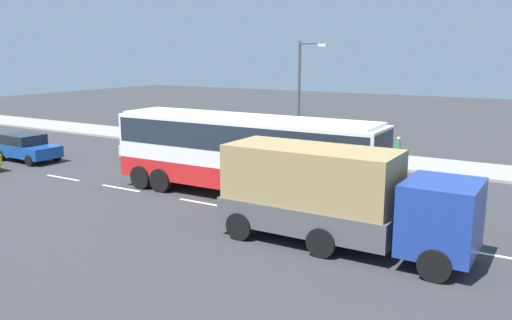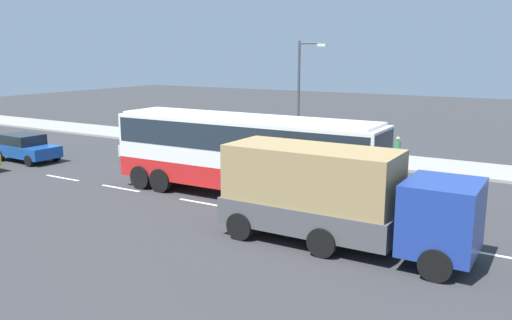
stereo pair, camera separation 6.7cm
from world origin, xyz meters
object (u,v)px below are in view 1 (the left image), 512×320
object	(u,v)px
coach_bus	(244,148)
car_blue_saloon	(27,147)
pedestrian_near_curb	(398,149)
street_lamp	(302,91)
cargo_truck	(337,195)
pedestrian_at_crossing	(251,136)
car_silver_hatch	(156,149)

from	to	relation	value
coach_bus	car_blue_saloon	bearing A→B (deg)	178.99
pedestrian_near_curb	street_lamp	xyz separation A→B (m)	(-5.86, -0.06, 2.97)
cargo_truck	pedestrian_at_crossing	distance (m)	16.80
car_blue_saloon	cargo_truck	bearing A→B (deg)	-7.68
car_silver_hatch	pedestrian_at_crossing	bearing A→B (deg)	55.21
car_silver_hatch	pedestrian_near_curb	bearing A→B (deg)	19.16
cargo_truck	car_silver_hatch	size ratio (longest dim) A/B	1.95
car_silver_hatch	pedestrian_near_curb	xyz separation A→B (m)	(12.65, 5.34, 0.31)
car_silver_hatch	pedestrian_near_curb	size ratio (longest dim) A/B	2.56
car_blue_saloon	pedestrian_near_curb	world-z (taller)	pedestrian_near_curb
cargo_truck	pedestrian_near_curb	bearing A→B (deg)	97.68
pedestrian_at_crossing	street_lamp	distance (m)	4.68
coach_bus	cargo_truck	distance (m)	6.81
pedestrian_near_curb	street_lamp	size ratio (longest dim) A/B	0.24
pedestrian_near_curb	pedestrian_at_crossing	bearing A→B (deg)	151.59
car_silver_hatch	street_lamp	world-z (taller)	street_lamp
cargo_truck	street_lamp	world-z (taller)	street_lamp
cargo_truck	pedestrian_near_curb	xyz separation A→B (m)	(-1.65, 12.61, -0.62)
pedestrian_at_crossing	coach_bus	bearing A→B (deg)	115.83
cargo_truck	car_blue_saloon	size ratio (longest dim) A/B	2.00
cargo_truck	car_blue_saloon	xyz separation A→B (m)	(-21.11, 3.62, -0.91)
coach_bus	pedestrian_at_crossing	world-z (taller)	coach_bus
car_silver_hatch	pedestrian_at_crossing	xyz separation A→B (m)	(3.22, 5.34, 0.26)
cargo_truck	car_silver_hatch	distance (m)	16.07
cargo_truck	street_lamp	xyz separation A→B (m)	(-7.50, 12.54, 2.34)
car_blue_saloon	pedestrian_at_crossing	xyz separation A→B (m)	(10.03, 8.99, 0.23)
coach_bus	car_silver_hatch	distance (m)	9.39
street_lamp	cargo_truck	bearing A→B (deg)	-59.11
pedestrian_at_crossing	car_silver_hatch	bearing A→B (deg)	54.68
coach_bus	car_silver_hatch	size ratio (longest dim) A/B	2.91
car_silver_hatch	car_blue_saloon	distance (m)	7.73
car_silver_hatch	pedestrian_at_crossing	world-z (taller)	pedestrian_at_crossing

